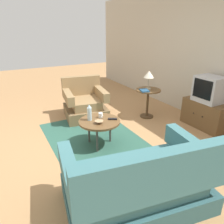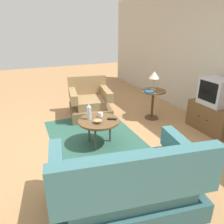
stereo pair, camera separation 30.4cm
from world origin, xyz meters
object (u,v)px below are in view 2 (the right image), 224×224
object	(u,v)px
side_table	(153,98)
book	(149,91)
vase	(89,112)
mug	(101,115)
table_lamp	(154,76)
tv_remote_dark	(112,119)
tv_stand	(212,117)
coffee_table	(99,122)
television	(216,92)
armchair	(90,103)
couch	(127,185)
bowl	(98,122)

from	to	relation	value
side_table	book	size ratio (longest dim) A/B	2.30
vase	mug	bearing A→B (deg)	92.04
table_lamp	vase	world-z (taller)	table_lamp
tv_remote_dark	table_lamp	bearing A→B (deg)	60.39
tv_stand	coffee_table	bearing A→B (deg)	-99.22
side_table	television	size ratio (longest dim) A/B	1.25
armchair	couch	size ratio (longest dim) A/B	0.58
tv_remote_dark	book	bearing A→B (deg)	60.74
side_table	vase	size ratio (longest dim) A/B	2.30
coffee_table	side_table	xyz separation A→B (m)	(-0.61, 1.46, 0.04)
table_lamp	tv_remote_dark	world-z (taller)	table_lamp
couch	table_lamp	distance (m)	2.73
couch	tv_stand	bearing A→B (deg)	33.60
mug	tv_remote_dark	xyz separation A→B (m)	(0.17, 0.14, -0.03)
bowl	tv_remote_dark	xyz separation A→B (m)	(-0.03, 0.26, -0.01)
vase	mug	size ratio (longest dim) A/B	2.30
table_lamp	vase	size ratio (longest dim) A/B	1.46
couch	bowl	size ratio (longest dim) A/B	12.30
couch	coffee_table	distance (m)	1.45
armchair	book	xyz separation A→B (m)	(0.76, 1.05, 0.35)
couch	side_table	bearing A→B (deg)	60.16
vase	mug	distance (m)	0.23
couch	side_table	distance (m)	2.64
mug	couch	bearing A→B (deg)	-10.14
coffee_table	bowl	distance (m)	0.13
vase	bowl	world-z (taller)	vase
television	vase	distance (m)	2.34
book	side_table	bearing A→B (deg)	129.03
armchair	coffee_table	bearing A→B (deg)	87.84
table_lamp	mug	xyz separation A→B (m)	(0.53, -1.40, -0.45)
side_table	table_lamp	distance (m)	0.49
television	book	xyz separation A→B (m)	(-0.91, -0.85, -0.14)
side_table	vase	world-z (taller)	vase
coffee_table	book	xyz separation A→B (m)	(-0.56, 1.31, 0.23)
tv_stand	television	world-z (taller)	television
side_table	mug	xyz separation A→B (m)	(0.51, -1.39, 0.04)
coffee_table	mug	size ratio (longest dim) A/B	5.73
mug	tv_stand	bearing A→B (deg)	77.79
table_lamp	book	bearing A→B (deg)	-63.39
television	mug	bearing A→B (deg)	-102.32
armchair	mug	world-z (taller)	armchair
tv_remote_dark	tv_stand	bearing A→B (deg)	22.97
vase	armchair	bearing A→B (deg)	162.28
armchair	television	distance (m)	2.58
bowl	armchair	bearing A→B (deg)	167.60
armchair	book	distance (m)	1.34
television	table_lamp	distance (m)	1.22
couch	tv_remote_dark	bearing A→B (deg)	82.53
side_table	tv_remote_dark	bearing A→B (deg)	-61.49
side_table	television	world-z (taller)	television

